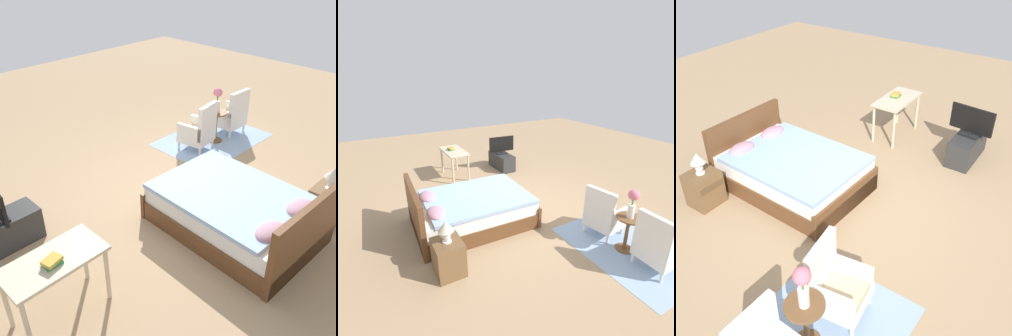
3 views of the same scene
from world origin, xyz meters
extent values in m
plane|color=#A38460|center=(0.00, 0.00, 0.00)|extent=(16.00, 16.00, 0.00)
cube|color=#8EA8C6|center=(-2.08, -0.81, 0.00)|extent=(2.10, 1.50, 0.01)
cube|color=brown|center=(-0.12, 1.11, 0.14)|extent=(1.54, 2.19, 0.28)
cube|color=white|center=(-0.12, 1.11, 0.40)|extent=(1.48, 2.10, 0.24)
cube|color=#93B2D6|center=(-0.12, 1.03, 0.55)|extent=(1.51, 1.93, 0.06)
cube|color=brown|center=(-0.08, 2.14, 0.48)|extent=(1.49, 0.14, 0.96)
cube|color=brown|center=(-0.15, 0.08, 0.20)|extent=(1.49, 0.12, 0.40)
ellipsoid|color=#B28499|center=(-0.42, 1.87, 0.59)|extent=(0.45, 0.30, 0.14)
ellipsoid|color=#B28499|center=(0.24, 1.85, 0.59)|extent=(0.45, 0.30, 0.14)
cylinder|color=white|center=(-2.36, -1.05, 0.09)|extent=(0.04, 0.04, 0.16)
cylinder|color=white|center=(-2.81, -0.57, 0.09)|extent=(0.04, 0.04, 0.16)
cylinder|color=white|center=(-2.35, -0.59, 0.09)|extent=(0.04, 0.04, 0.16)
cube|color=white|center=(-2.58, -0.81, 0.23)|extent=(0.56, 0.56, 0.12)
cube|color=#C6B289|center=(-2.58, -0.81, 0.34)|extent=(0.51, 0.51, 0.10)
cube|color=white|center=(-2.58, -0.58, 0.61)|extent=(0.54, 0.10, 0.64)
cube|color=white|center=(-2.35, -0.82, 0.42)|extent=(0.08, 0.51, 0.26)
cylinder|color=white|center=(-1.77, -1.07, 0.09)|extent=(0.04, 0.04, 0.16)
cylinder|color=white|center=(-1.32, -1.00, 0.09)|extent=(0.04, 0.04, 0.16)
cylinder|color=white|center=(-1.84, -0.62, 0.09)|extent=(0.04, 0.04, 0.16)
cylinder|color=white|center=(-1.39, -0.55, 0.09)|extent=(0.04, 0.04, 0.16)
cube|color=white|center=(-1.58, -0.81, 0.23)|extent=(0.62, 0.62, 0.12)
cube|color=#C6B289|center=(-1.58, -0.81, 0.34)|extent=(0.57, 0.57, 0.10)
cube|color=white|center=(-1.61, -0.58, 0.61)|extent=(0.55, 0.16, 0.64)
cube|color=white|center=(-1.81, -0.85, 0.42)|extent=(0.15, 0.52, 0.26)
cube|color=white|center=(-1.35, -0.77, 0.42)|extent=(0.15, 0.52, 0.26)
cylinder|color=brown|center=(-2.08, -0.74, 0.01)|extent=(0.28, 0.28, 0.03)
cylinder|color=brown|center=(-2.08, -0.74, 0.30)|extent=(0.06, 0.06, 0.56)
cylinder|color=brown|center=(-2.08, -0.74, 0.59)|extent=(0.40, 0.40, 0.02)
cylinder|color=silver|center=(-2.08, -0.74, 0.72)|extent=(0.11, 0.11, 0.22)
cylinder|color=#477538|center=(-2.08, -0.74, 0.88)|extent=(0.02, 0.02, 0.10)
sphere|color=#DB7084|center=(-2.08, -0.74, 1.00)|extent=(0.17, 0.17, 0.17)
cube|color=brown|center=(-1.17, 1.93, 0.26)|extent=(0.44, 0.40, 0.53)
cube|color=brown|center=(-1.17, 1.72, 0.37)|extent=(0.37, 0.01, 0.09)
cylinder|color=silver|center=(-1.17, 1.93, 0.54)|extent=(0.13, 0.13, 0.02)
ellipsoid|color=silver|center=(-1.17, 1.93, 0.63)|extent=(0.11, 0.11, 0.16)
cone|color=beige|center=(-1.17, 1.93, 0.78)|extent=(0.22, 0.22, 0.15)
cube|color=#2D2D2D|center=(2.23, -0.79, 0.23)|extent=(0.96, 0.40, 0.45)
cube|color=black|center=(2.23, -0.79, 0.47)|extent=(0.23, 0.34, 0.03)
cylinder|color=black|center=(2.23, -0.79, 0.51)|extent=(0.04, 0.04, 0.05)
cube|color=black|center=(2.23, -0.79, 0.75)|extent=(0.12, 0.74, 0.43)
cube|color=black|center=(2.26, -0.80, 0.75)|extent=(0.07, 0.69, 0.39)
cylinder|color=beige|center=(1.81, 0.42, 0.36)|extent=(0.05, 0.05, 0.72)
cylinder|color=beige|center=(2.75, 0.42, 0.36)|extent=(0.05, 0.05, 0.72)
cylinder|color=beige|center=(1.81, 0.84, 0.36)|extent=(0.05, 0.05, 0.72)
cylinder|color=beige|center=(2.75, 0.84, 0.36)|extent=(0.05, 0.05, 0.72)
cube|color=beige|center=(2.28, 0.63, 0.74)|extent=(1.04, 0.52, 0.04)
cube|color=#337A47|center=(2.32, 0.69, 0.77)|extent=(0.18, 0.14, 0.03)
cube|color=#B79333|center=(2.32, 0.69, 0.81)|extent=(0.21, 0.17, 0.04)
camera|label=1|loc=(3.55, 3.44, 3.50)|focal=42.00mm
camera|label=2|loc=(-4.23, 2.71, 2.80)|focal=28.00mm
camera|label=3|loc=(-3.79, -2.37, 3.70)|focal=42.00mm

